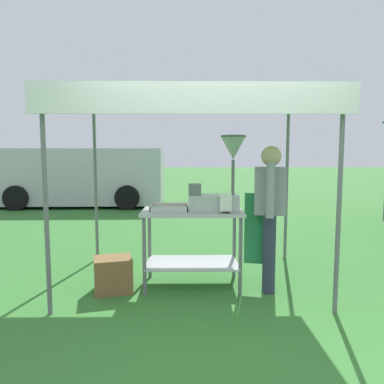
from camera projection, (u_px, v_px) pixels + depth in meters
name	position (u px, v px, depth m)	size (l,w,h in m)	color
ground_plane	(198.00, 216.00, 9.03)	(70.00, 70.00, 0.00)	#33702D
stall_canopy	(192.00, 106.00, 4.10)	(2.93, 2.01, 2.15)	slate
donut_cart	(192.00, 231.00, 4.15)	(1.14, 0.64, 0.89)	#B7B7BC
donut_tray	(170.00, 209.00, 4.07)	(0.42, 0.33, 0.07)	#B7B7BC
donut_fryer	(219.00, 181.00, 4.07)	(0.64, 0.28, 0.85)	#B7B7BC
menu_sign	(226.00, 205.00, 3.91)	(0.13, 0.05, 0.22)	black
vendor	(270.00, 210.00, 4.00)	(0.47, 0.54, 1.61)	#2D3347
supply_crate	(113.00, 274.00, 4.01)	(0.48, 0.43, 0.38)	brown
van_silver	(81.00, 176.00, 10.82)	(4.92, 2.17, 1.69)	#BCBCC1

